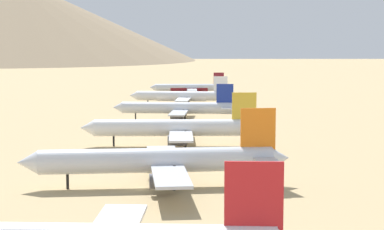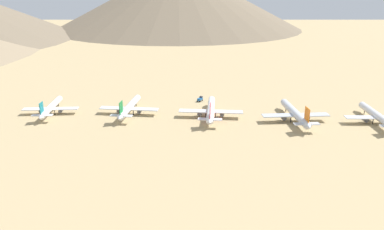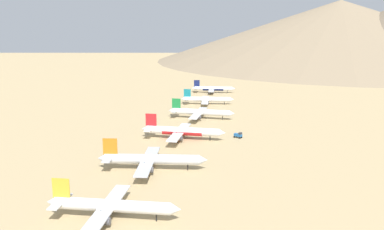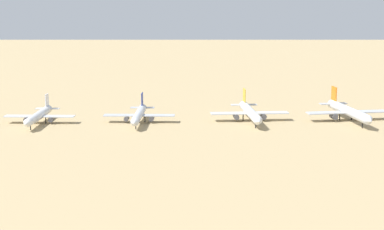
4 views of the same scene
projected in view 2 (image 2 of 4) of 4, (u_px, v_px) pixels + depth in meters
The scene contains 7 objects.
ground_plane at pixel (290, 119), 248.16m from camera, with size 2779.77×2779.77×0.00m, color tan.
parked_jet_3 at pixel (377, 116), 238.71m from camera, with size 53.33×43.33×15.38m.
parked_jet_4 at pixel (295, 113), 242.44m from camera, with size 56.45×45.75×16.30m.
parked_jet_5 at pixel (211, 110), 250.16m from camera, with size 55.35×45.14×15.97m.
parked_jet_6 at pixel (130, 107), 256.27m from camera, with size 52.57×42.96×15.19m.
parked_jet_7 at pixel (51, 107), 256.96m from camera, with size 48.42×39.22×13.99m.
service_truck at pixel (200, 99), 285.42m from camera, with size 5.66×5.04×3.90m.
Camera 2 is at (-229.41, 78.19, 86.63)m, focal length 33.29 mm.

